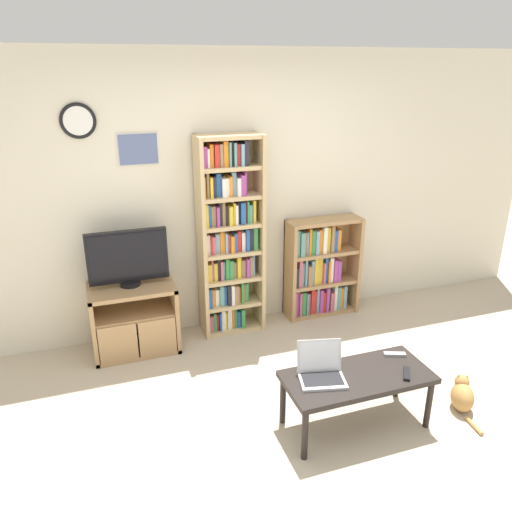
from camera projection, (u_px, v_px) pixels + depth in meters
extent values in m
plane|color=#BCAD93|center=(304.00, 441.00, 3.47)|extent=(18.00, 18.00, 0.00)
cube|color=beige|center=(226.00, 196.00, 4.67)|extent=(6.90, 0.06, 2.60)
torus|color=black|center=(78.00, 121.00, 4.00)|extent=(0.29, 0.03, 0.29)
cylinder|color=white|center=(78.00, 121.00, 4.00)|extent=(0.23, 0.02, 0.23)
cube|color=silver|center=(138.00, 149.00, 4.23)|extent=(0.36, 0.01, 0.28)
cube|color=slate|center=(138.00, 149.00, 4.23)|extent=(0.32, 0.02, 0.25)
cube|color=tan|center=(93.00, 324.00, 4.38)|extent=(0.04, 0.46, 0.63)
cube|color=tan|center=(174.00, 312.00, 4.60)|extent=(0.04, 0.46, 0.63)
cube|color=tan|center=(131.00, 288.00, 4.38)|extent=(0.75, 0.46, 0.04)
cube|color=tan|center=(137.00, 347.00, 4.60)|extent=(0.75, 0.46, 0.04)
cube|color=tan|center=(134.00, 312.00, 4.47)|extent=(0.68, 0.42, 0.04)
cube|color=tan|center=(118.00, 344.00, 4.28)|extent=(0.32, 0.02, 0.34)
cube|color=tan|center=(158.00, 337.00, 4.39)|extent=(0.32, 0.02, 0.34)
cylinder|color=black|center=(130.00, 283.00, 4.39)|extent=(0.18, 0.18, 0.04)
cube|color=black|center=(128.00, 256.00, 4.30)|extent=(0.69, 0.05, 0.47)
cube|color=black|center=(128.00, 257.00, 4.28)|extent=(0.65, 0.01, 0.43)
cube|color=tan|center=(201.00, 241.00, 4.54)|extent=(0.04, 0.30, 1.89)
cube|color=tan|center=(259.00, 235.00, 4.71)|extent=(0.04, 0.30, 1.89)
cube|color=tan|center=(227.00, 234.00, 4.74)|extent=(0.59, 0.02, 1.89)
cube|color=tan|center=(233.00, 326.00, 4.95)|extent=(0.52, 0.26, 0.04)
cube|color=tan|center=(232.00, 302.00, 4.86)|extent=(0.52, 0.26, 0.04)
cube|color=tan|center=(232.00, 277.00, 4.76)|extent=(0.52, 0.26, 0.04)
cube|color=tan|center=(231.00, 251.00, 4.67)|extent=(0.52, 0.26, 0.04)
cube|color=tan|center=(231.00, 224.00, 4.57)|extent=(0.52, 0.26, 0.04)
cube|color=tan|center=(230.00, 196.00, 4.48)|extent=(0.52, 0.26, 0.04)
cube|color=tan|center=(229.00, 167.00, 4.38)|extent=(0.52, 0.26, 0.04)
cube|color=tan|center=(229.00, 136.00, 4.29)|extent=(0.52, 0.26, 0.04)
cube|color=#B75B70|center=(209.00, 320.00, 4.86)|extent=(0.04, 0.21, 0.17)
cube|color=#388947|center=(213.00, 319.00, 4.86)|extent=(0.02, 0.21, 0.19)
cube|color=red|center=(215.00, 319.00, 4.88)|extent=(0.02, 0.19, 0.17)
cube|color=#2856A8|center=(218.00, 318.00, 4.88)|extent=(0.02, 0.22, 0.19)
cube|color=white|center=(221.00, 317.00, 4.89)|extent=(0.04, 0.21, 0.20)
cube|color=gold|center=(224.00, 317.00, 4.90)|extent=(0.02, 0.20, 0.18)
cube|color=white|center=(227.00, 315.00, 4.91)|extent=(0.04, 0.20, 0.21)
cube|color=orange|center=(231.00, 315.00, 4.92)|extent=(0.02, 0.19, 0.21)
cube|color=#388947|center=(233.00, 314.00, 4.93)|extent=(0.02, 0.20, 0.21)
cube|color=#2856A8|center=(236.00, 316.00, 4.95)|extent=(0.03, 0.19, 0.17)
cube|color=#388947|center=(240.00, 314.00, 4.94)|extent=(0.04, 0.23, 0.20)
cube|color=#2856A8|center=(208.00, 295.00, 4.75)|extent=(0.04, 0.23, 0.19)
cube|color=orange|center=(211.00, 295.00, 4.77)|extent=(0.03, 0.20, 0.18)
cube|color=white|center=(215.00, 294.00, 4.79)|extent=(0.04, 0.19, 0.17)
cube|color=#5B9389|center=(219.00, 292.00, 4.79)|extent=(0.04, 0.21, 0.20)
cube|color=#2856A8|center=(223.00, 292.00, 4.81)|extent=(0.03, 0.20, 0.19)
cube|color=#232328|center=(227.00, 292.00, 4.81)|extent=(0.03, 0.23, 0.20)
cube|color=white|center=(230.00, 291.00, 4.82)|extent=(0.03, 0.23, 0.20)
cube|color=#93704C|center=(234.00, 291.00, 4.83)|extent=(0.04, 0.22, 0.19)
cube|color=orange|center=(237.00, 291.00, 4.85)|extent=(0.02, 0.19, 0.17)
cube|color=#388947|center=(239.00, 289.00, 4.84)|extent=(0.02, 0.23, 0.22)
cube|color=#93704C|center=(241.00, 290.00, 4.87)|extent=(0.02, 0.19, 0.19)
cube|color=#388947|center=(244.00, 289.00, 4.88)|extent=(0.03, 0.18, 0.19)
cube|color=gold|center=(207.00, 270.00, 4.67)|extent=(0.04, 0.21, 0.17)
cube|color=#B75B70|center=(210.00, 267.00, 4.67)|extent=(0.02, 0.20, 0.21)
cube|color=gold|center=(213.00, 269.00, 4.69)|extent=(0.03, 0.20, 0.17)
cube|color=#232328|center=(216.00, 266.00, 4.69)|extent=(0.02, 0.20, 0.22)
cube|color=#B75B70|center=(219.00, 268.00, 4.69)|extent=(0.02, 0.23, 0.19)
cube|color=#5B9389|center=(221.00, 268.00, 4.71)|extent=(0.02, 0.19, 0.18)
cube|color=#388947|center=(225.00, 266.00, 4.72)|extent=(0.04, 0.20, 0.20)
cube|color=#388947|center=(229.00, 267.00, 4.73)|extent=(0.04, 0.21, 0.18)
cube|color=#93704C|center=(233.00, 267.00, 4.75)|extent=(0.03, 0.19, 0.16)
cube|color=gold|center=(236.00, 264.00, 4.75)|extent=(0.04, 0.21, 0.21)
cube|color=#93704C|center=(241.00, 265.00, 4.77)|extent=(0.04, 0.20, 0.17)
cube|color=#9E4293|center=(245.00, 265.00, 4.77)|extent=(0.03, 0.24, 0.19)
cube|color=#93704C|center=(248.00, 263.00, 4.78)|extent=(0.03, 0.23, 0.20)
cube|color=#759EB7|center=(251.00, 263.00, 4.80)|extent=(0.03, 0.19, 0.20)
cube|color=white|center=(206.00, 243.00, 4.57)|extent=(0.04, 0.19, 0.18)
cube|color=red|center=(209.00, 243.00, 4.58)|extent=(0.02, 0.22, 0.17)
cube|color=#B75B70|center=(212.00, 243.00, 4.59)|extent=(0.03, 0.21, 0.17)
cube|color=#759EB7|center=(215.00, 241.00, 4.60)|extent=(0.04, 0.19, 0.19)
cube|color=orange|center=(220.00, 240.00, 4.61)|extent=(0.04, 0.19, 0.20)
cube|color=#759EB7|center=(224.00, 240.00, 4.62)|extent=(0.02, 0.22, 0.19)
cube|color=#B75B70|center=(226.00, 241.00, 4.63)|extent=(0.02, 0.20, 0.17)
cube|color=orange|center=(230.00, 241.00, 4.64)|extent=(0.03, 0.24, 0.16)
cube|color=#2856A8|center=(233.00, 240.00, 4.65)|extent=(0.03, 0.22, 0.18)
cube|color=red|center=(236.00, 239.00, 4.66)|extent=(0.04, 0.19, 0.19)
cube|color=white|center=(241.00, 239.00, 4.67)|extent=(0.03, 0.21, 0.18)
cube|color=#2856A8|center=(245.00, 237.00, 4.67)|extent=(0.03, 0.23, 0.21)
cube|color=#232328|center=(248.00, 236.00, 4.69)|extent=(0.04, 0.21, 0.21)
cube|color=#388947|center=(252.00, 236.00, 4.70)|extent=(0.04, 0.21, 0.21)
cube|color=gold|center=(204.00, 214.00, 4.46)|extent=(0.03, 0.23, 0.21)
cube|color=#2856A8|center=(207.00, 214.00, 4.48)|extent=(0.02, 0.20, 0.20)
cube|color=#93704C|center=(211.00, 214.00, 4.49)|extent=(0.04, 0.20, 0.19)
cube|color=#9E4293|center=(215.00, 214.00, 4.50)|extent=(0.03, 0.23, 0.18)
cube|color=#232328|center=(218.00, 212.00, 4.51)|extent=(0.02, 0.20, 0.21)
cube|color=#93704C|center=(221.00, 212.00, 4.52)|extent=(0.03, 0.20, 0.21)
cube|color=#232328|center=(224.00, 213.00, 4.53)|extent=(0.02, 0.20, 0.18)
cube|color=gold|center=(228.00, 213.00, 4.53)|extent=(0.04, 0.24, 0.18)
cube|color=gold|center=(231.00, 212.00, 4.54)|extent=(0.02, 0.22, 0.20)
cube|color=white|center=(234.00, 212.00, 4.55)|extent=(0.02, 0.23, 0.18)
cube|color=#232328|center=(236.00, 211.00, 4.56)|extent=(0.02, 0.19, 0.20)
cube|color=#2856A8|center=(240.00, 211.00, 4.57)|extent=(0.04, 0.23, 0.20)
cube|color=#B75B70|center=(242.00, 211.00, 4.59)|extent=(0.02, 0.19, 0.19)
cube|color=#388947|center=(245.00, 210.00, 4.59)|extent=(0.02, 0.21, 0.21)
cube|color=#5B9389|center=(248.00, 212.00, 4.60)|extent=(0.03, 0.20, 0.17)
cube|color=gold|center=(251.00, 209.00, 4.60)|extent=(0.02, 0.21, 0.21)
cube|color=orange|center=(203.00, 186.00, 4.38)|extent=(0.02, 0.19, 0.18)
cube|color=#93704C|center=(205.00, 184.00, 4.38)|extent=(0.02, 0.21, 0.22)
cube|color=gold|center=(209.00, 186.00, 4.39)|extent=(0.02, 0.23, 0.18)
cube|color=#232328|center=(212.00, 185.00, 4.40)|extent=(0.03, 0.21, 0.18)
cube|color=#2856A8|center=(216.00, 184.00, 4.42)|extent=(0.04, 0.18, 0.21)
cube|color=white|center=(221.00, 186.00, 4.43)|extent=(0.04, 0.23, 0.17)
cube|color=white|center=(225.00, 185.00, 4.44)|extent=(0.03, 0.20, 0.16)
cube|color=orange|center=(228.00, 185.00, 4.45)|extent=(0.02, 0.22, 0.18)
cube|color=#759EB7|center=(232.00, 182.00, 4.46)|extent=(0.04, 0.18, 0.21)
cube|color=white|center=(236.00, 185.00, 4.47)|extent=(0.03, 0.23, 0.16)
cube|color=#9E4293|center=(240.00, 183.00, 4.47)|extent=(0.04, 0.23, 0.18)
cube|color=#9E4293|center=(243.00, 182.00, 4.49)|extent=(0.02, 0.20, 0.20)
cube|color=#9E4293|center=(203.00, 156.00, 4.29)|extent=(0.04, 0.20, 0.18)
cube|color=white|center=(206.00, 157.00, 4.30)|extent=(0.02, 0.20, 0.16)
cube|color=orange|center=(209.00, 155.00, 4.31)|extent=(0.03, 0.19, 0.19)
cube|color=red|center=(214.00, 155.00, 4.31)|extent=(0.04, 0.22, 0.19)
cube|color=#93704C|center=(219.00, 154.00, 4.32)|extent=(0.03, 0.22, 0.20)
cube|color=orange|center=(223.00, 153.00, 4.33)|extent=(0.04, 0.21, 0.22)
cube|color=#5B9389|center=(227.00, 153.00, 4.34)|extent=(0.02, 0.24, 0.21)
cube|color=#232328|center=(229.00, 153.00, 4.36)|extent=(0.02, 0.19, 0.21)
cube|color=#5B9389|center=(232.00, 153.00, 4.36)|extent=(0.02, 0.23, 0.20)
cube|color=red|center=(235.00, 154.00, 4.38)|extent=(0.04, 0.20, 0.19)
cube|color=#759EB7|center=(239.00, 153.00, 4.38)|extent=(0.03, 0.24, 0.19)
cube|color=#232328|center=(243.00, 152.00, 4.39)|extent=(0.04, 0.23, 0.22)
cube|color=tan|center=(290.00, 272.00, 4.98)|extent=(0.04, 0.26, 1.02)
cube|color=tan|center=(354.00, 263.00, 5.20)|extent=(0.04, 0.26, 1.02)
cube|color=tan|center=(317.00, 263.00, 5.20)|extent=(0.76, 0.02, 1.02)
cube|color=tan|center=(320.00, 311.00, 5.26)|extent=(0.69, 0.23, 0.04)
cube|color=tan|center=(322.00, 282.00, 5.15)|extent=(0.69, 0.23, 0.04)
cube|color=tan|center=(323.00, 253.00, 5.03)|extent=(0.69, 0.23, 0.04)
cube|color=tan|center=(325.00, 221.00, 4.91)|extent=(0.69, 0.23, 0.04)
cube|color=#B75B70|center=(292.00, 302.00, 5.11)|extent=(0.03, 0.21, 0.27)
cube|color=#9E4293|center=(295.00, 301.00, 5.13)|extent=(0.03, 0.17, 0.27)
cube|color=#B75B70|center=(298.00, 302.00, 5.14)|extent=(0.02, 0.19, 0.25)
cube|color=#388947|center=(301.00, 301.00, 5.15)|extent=(0.04, 0.19, 0.26)
cube|color=#5B9389|center=(304.00, 301.00, 5.16)|extent=(0.02, 0.21, 0.24)
cube|color=#B75B70|center=(306.00, 301.00, 5.18)|extent=(0.03, 0.16, 0.23)
cube|color=red|center=(309.00, 299.00, 5.18)|extent=(0.04, 0.18, 0.28)
cube|color=red|center=(312.00, 299.00, 5.20)|extent=(0.02, 0.16, 0.25)
cube|color=#759EB7|center=(315.00, 298.00, 5.20)|extent=(0.03, 0.16, 0.27)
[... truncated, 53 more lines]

